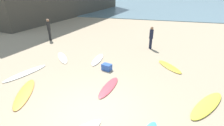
{
  "coord_description": "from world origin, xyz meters",
  "views": [
    {
      "loc": [
        2.08,
        -4.68,
        4.36
      ],
      "look_at": [
        -0.23,
        3.96,
        0.3
      ],
      "focal_mm": 27.51,
      "sensor_mm": 36.0,
      "label": 1
    }
  ],
  "objects_px": {
    "surfboard_2": "(109,87)",
    "surfboard_8": "(207,105)",
    "surfboard_0": "(169,67)",
    "beach_cooler": "(107,67)",
    "beachgoer_mid": "(49,28)",
    "surfboard_1": "(98,59)",
    "surfboard_7": "(62,57)",
    "beachgoer_near": "(151,37)",
    "surfboard_4": "(26,73)",
    "surfboard_6": "(25,93)"
  },
  "relations": [
    {
      "from": "beach_cooler",
      "to": "surfboard_4",
      "type": "bearing_deg",
      "value": -159.37
    },
    {
      "from": "beachgoer_near",
      "to": "surfboard_8",
      "type": "bearing_deg",
      "value": -179.33
    },
    {
      "from": "surfboard_1",
      "to": "surfboard_7",
      "type": "height_order",
      "value": "surfboard_1"
    },
    {
      "from": "surfboard_0",
      "to": "beach_cooler",
      "type": "distance_m",
      "value": 3.67
    },
    {
      "from": "surfboard_0",
      "to": "surfboard_7",
      "type": "height_order",
      "value": "surfboard_0"
    },
    {
      "from": "surfboard_8",
      "to": "beachgoer_mid",
      "type": "distance_m",
      "value": 12.78
    },
    {
      "from": "surfboard_6",
      "to": "surfboard_8",
      "type": "height_order",
      "value": "surfboard_8"
    },
    {
      "from": "surfboard_2",
      "to": "surfboard_6",
      "type": "height_order",
      "value": "surfboard_2"
    },
    {
      "from": "surfboard_0",
      "to": "surfboard_2",
      "type": "distance_m",
      "value": 4.14
    },
    {
      "from": "surfboard_8",
      "to": "beachgoer_near",
      "type": "relative_size",
      "value": 1.51
    },
    {
      "from": "surfboard_6",
      "to": "surfboard_1",
      "type": "bearing_deg",
      "value": 42.52
    },
    {
      "from": "surfboard_1",
      "to": "surfboard_6",
      "type": "height_order",
      "value": "surfboard_1"
    },
    {
      "from": "surfboard_7",
      "to": "surfboard_6",
      "type": "bearing_deg",
      "value": 57.34
    },
    {
      "from": "surfboard_1",
      "to": "surfboard_6",
      "type": "bearing_deg",
      "value": 64.73
    },
    {
      "from": "surfboard_4",
      "to": "beach_cooler",
      "type": "xyz_separation_m",
      "value": [
        4.12,
        1.55,
        0.14
      ]
    },
    {
      "from": "surfboard_1",
      "to": "beachgoer_near",
      "type": "relative_size",
      "value": 1.17
    },
    {
      "from": "surfboard_2",
      "to": "surfboard_8",
      "type": "bearing_deg",
      "value": -176.28
    },
    {
      "from": "surfboard_1",
      "to": "beach_cooler",
      "type": "relative_size",
      "value": 3.78
    },
    {
      "from": "surfboard_0",
      "to": "beachgoer_near",
      "type": "distance_m",
      "value": 3.37
    },
    {
      "from": "beachgoer_near",
      "to": "beach_cooler",
      "type": "distance_m",
      "value": 4.83
    },
    {
      "from": "surfboard_8",
      "to": "surfboard_2",
      "type": "bearing_deg",
      "value": -149.96
    },
    {
      "from": "surfboard_6",
      "to": "surfboard_7",
      "type": "distance_m",
      "value": 4.14
    },
    {
      "from": "surfboard_2",
      "to": "surfboard_8",
      "type": "distance_m",
      "value": 4.13
    },
    {
      "from": "surfboard_7",
      "to": "beach_cooler",
      "type": "xyz_separation_m",
      "value": [
        3.32,
        -0.93,
        0.14
      ]
    },
    {
      "from": "surfboard_2",
      "to": "beachgoer_mid",
      "type": "bearing_deg",
      "value": -33.26
    },
    {
      "from": "surfboard_7",
      "to": "beachgoer_mid",
      "type": "distance_m",
      "value": 4.61
    },
    {
      "from": "beachgoer_mid",
      "to": "beach_cooler",
      "type": "xyz_separation_m",
      "value": [
        6.36,
        -4.24,
        -0.86
      ]
    },
    {
      "from": "surfboard_1",
      "to": "surfboard_2",
      "type": "distance_m",
      "value": 3.34
    },
    {
      "from": "surfboard_4",
      "to": "beachgoer_near",
      "type": "bearing_deg",
      "value": 61.66
    },
    {
      "from": "surfboard_2",
      "to": "beachgoer_near",
      "type": "relative_size",
      "value": 1.17
    },
    {
      "from": "surfboard_7",
      "to": "beachgoer_near",
      "type": "distance_m",
      "value": 6.46
    },
    {
      "from": "surfboard_1",
      "to": "surfboard_4",
      "type": "relative_size",
      "value": 0.79
    },
    {
      "from": "surfboard_1",
      "to": "surfboard_4",
      "type": "height_order",
      "value": "surfboard_1"
    },
    {
      "from": "surfboard_7",
      "to": "beach_cooler",
      "type": "height_order",
      "value": "beach_cooler"
    },
    {
      "from": "surfboard_4",
      "to": "surfboard_1",
      "type": "bearing_deg",
      "value": 59.79
    },
    {
      "from": "beachgoer_mid",
      "to": "beachgoer_near",
      "type": "bearing_deg",
      "value": -144.26
    },
    {
      "from": "surfboard_1",
      "to": "surfboard_4",
      "type": "bearing_deg",
      "value": 38.84
    },
    {
      "from": "surfboard_1",
      "to": "beach_cooler",
      "type": "bearing_deg",
      "value": 126.88
    },
    {
      "from": "surfboard_0",
      "to": "beachgoer_mid",
      "type": "xyz_separation_m",
      "value": [
        -9.8,
        2.96,
        0.99
      ]
    },
    {
      "from": "surfboard_4",
      "to": "surfboard_6",
      "type": "bearing_deg",
      "value": -33.05
    },
    {
      "from": "surfboard_6",
      "to": "beachgoer_mid",
      "type": "relative_size",
      "value": 1.32
    },
    {
      "from": "surfboard_2",
      "to": "surfboard_4",
      "type": "bearing_deg",
      "value": 4.97
    },
    {
      "from": "beachgoer_mid",
      "to": "surfboard_7",
      "type": "bearing_deg",
      "value": 168.14
    },
    {
      "from": "surfboard_8",
      "to": "beach_cooler",
      "type": "distance_m",
      "value": 5.15
    },
    {
      "from": "surfboard_4",
      "to": "surfboard_6",
      "type": "distance_m",
      "value": 2.08
    },
    {
      "from": "surfboard_2",
      "to": "surfboard_7",
      "type": "bearing_deg",
      "value": -26.8
    },
    {
      "from": "surfboard_2",
      "to": "surfboard_6",
      "type": "relative_size",
      "value": 0.81
    },
    {
      "from": "surfboard_2",
      "to": "surfboard_8",
      "type": "relative_size",
      "value": 0.78
    },
    {
      "from": "surfboard_6",
      "to": "surfboard_8",
      "type": "xyz_separation_m",
      "value": [
        7.57,
        1.17,
        0.01
      ]
    },
    {
      "from": "surfboard_8",
      "to": "beachgoer_near",
      "type": "xyz_separation_m",
      "value": [
        -2.6,
        6.28,
        0.88
      ]
    }
  ]
}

